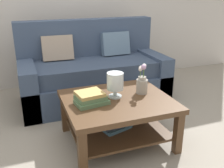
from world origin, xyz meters
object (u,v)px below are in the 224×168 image
at_px(book_stack_main, 91,98).
at_px(flower_pitcher, 142,83).
at_px(glass_hurricane_vase, 115,82).
at_px(coffee_table, 117,111).
at_px(couch, 93,73).

bearing_deg(book_stack_main, flower_pitcher, 6.72).
distance_m(book_stack_main, flower_pitcher, 0.56).
xyz_separation_m(book_stack_main, glass_hurricane_vase, (0.26, 0.06, 0.10)).
xyz_separation_m(coffee_table, glass_hurricane_vase, (-0.00, 0.05, 0.28)).
distance_m(glass_hurricane_vase, flower_pitcher, 0.29).
height_order(coffee_table, glass_hurricane_vase, glass_hurricane_vase).
bearing_deg(book_stack_main, coffee_table, 2.75).
relative_size(book_stack_main, glass_hurricane_vase, 1.28).
bearing_deg(flower_pitcher, book_stack_main, -173.28).
bearing_deg(couch, glass_hurricane_vase, -94.62).
height_order(couch, glass_hurricane_vase, couch).
bearing_deg(flower_pitcher, coffee_table, -169.64).
bearing_deg(couch, coffee_table, -94.28).
bearing_deg(coffee_table, flower_pitcher, 10.36).
bearing_deg(book_stack_main, glass_hurricane_vase, 13.82).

